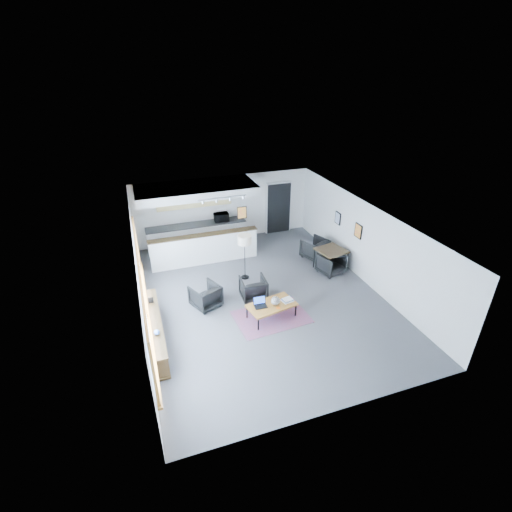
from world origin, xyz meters
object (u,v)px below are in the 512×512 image
object	(u,v)px
dining_table	(331,252)
dining_chair_far	(315,249)
book_stack	(287,300)
armchair_right	(253,287)
ceramic_pot	(276,301)
laptop	(260,303)
dining_chair_near	(331,264)
coffee_table	(272,305)
floor_lamp	(245,241)
microwave	(221,216)
armchair_left	(205,295)

from	to	relation	value
dining_table	dining_chair_far	xyz separation A→B (m)	(-0.13, 0.95, -0.34)
book_stack	armchair_right	bearing A→B (deg)	121.65
ceramic_pot	dining_chair_far	size ratio (longest dim) A/B	0.36
laptop	ceramic_pot	xyz separation A→B (m)	(0.42, -0.11, 0.06)
ceramic_pot	book_stack	distance (m)	0.40
book_stack	dining_chair_near	world-z (taller)	dining_chair_near
coffee_table	ceramic_pot	world-z (taller)	ceramic_pot
coffee_table	dining_chair_far	world-z (taller)	dining_chair_far
ceramic_pot	floor_lamp	size ratio (longest dim) A/B	0.16
laptop	dining_table	bearing A→B (deg)	31.72
armchair_right	floor_lamp	size ratio (longest dim) A/B	0.49
book_stack	dining_chair_near	xyz separation A→B (m)	(2.34, 1.65, -0.15)
floor_lamp	dining_table	xyz separation A→B (m)	(2.97, -0.43, -0.67)
dining_chair_near	dining_chair_far	distance (m)	1.18
armchair_right	floor_lamp	xyz separation A→B (m)	(0.13, 1.24, 0.97)
dining_chair_near	dining_chair_far	world-z (taller)	dining_chair_far
dining_table	microwave	bearing A→B (deg)	132.14
book_stack	microwave	xyz separation A→B (m)	(-0.58, 5.21, 0.63)
ceramic_pot	armchair_right	size ratio (longest dim) A/B	0.33
coffee_table	dining_chair_far	size ratio (longest dim) A/B	2.08
microwave	book_stack	bearing A→B (deg)	-82.01
laptop	dining_chair_far	world-z (taller)	dining_chair_far
dining_table	dining_chair_far	bearing A→B (deg)	97.53
ceramic_pot	dining_chair_far	distance (m)	3.95
book_stack	microwave	world-z (taller)	microwave
dining_chair_near	microwave	bearing A→B (deg)	113.61
ceramic_pot	armchair_left	xyz separation A→B (m)	(-1.74, 1.19, -0.18)
microwave	armchair_left	bearing A→B (deg)	-109.15
armchair_left	microwave	bearing A→B (deg)	-134.96
dining_chair_near	ceramic_pot	bearing A→B (deg)	-163.65
dining_chair_far	floor_lamp	bearing A→B (deg)	-11.80
dining_chair_far	microwave	bearing A→B (deg)	-61.60
laptop	dining_table	world-z (taller)	dining_table
dining_table	floor_lamp	bearing A→B (deg)	171.71
armchair_right	dining_chair_near	world-z (taller)	armchair_right
coffee_table	armchair_left	xyz separation A→B (m)	(-1.64, 1.15, -0.02)
laptop	ceramic_pot	bearing A→B (deg)	-12.86
ceramic_pot	microwave	bearing A→B (deg)	92.10
dining_table	microwave	distance (m)	4.51
coffee_table	floor_lamp	bearing A→B (deg)	79.68
laptop	dining_chair_far	size ratio (longest dim) A/B	0.51
floor_lamp	dining_chair_far	size ratio (longest dim) A/B	2.22
book_stack	floor_lamp	distance (m)	2.53
floor_lamp	dining_chair_far	distance (m)	3.06
coffee_table	dining_chair_far	distance (m)	3.98
dining_table	dining_chair_near	world-z (taller)	dining_table
microwave	dining_table	bearing A→B (deg)	-46.19
ceramic_pot	dining_table	xyz separation A→B (m)	(2.82, 1.93, 0.13)
dining_chair_far	armchair_right	bearing A→B (deg)	8.53
armchair_right	microwave	distance (m)	4.21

